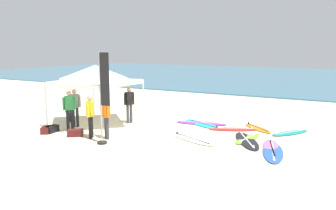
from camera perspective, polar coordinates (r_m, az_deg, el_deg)
The scene contains 23 objects.
ground_plane at distance 13.89m, azimuth -4.26°, elevation -4.79°, with size 80.00×80.00×0.00m, color beige.
sea at distance 42.31m, azimuth 18.54°, elevation 4.70°, with size 80.00×36.00×0.10m, color #386B84.
canopy_tent at distance 15.21m, azimuth -12.43°, elevation 5.42°, with size 3.20×3.20×2.75m.
surfboard_white at distance 12.82m, azimuth 4.16°, elevation -5.87°, with size 2.30×1.46×0.19m.
surfboard_teal at distance 14.58m, azimuth 20.34°, elevation -4.53°, with size 1.54×1.90×0.19m.
surfboard_orange at distance 14.98m, azimuth 15.24°, elevation -3.88°, with size 1.65×1.58×0.19m.
surfboard_cyan at distance 15.28m, azimuth 6.01°, elevation -3.32°, with size 2.43×1.71×0.19m.
surfboard_lime at distance 13.24m, azimuth 13.70°, elevation -5.62°, with size 0.81×1.96×0.19m.
surfboard_pink at distance 12.18m, azimuth 17.55°, elevation -7.17°, with size 1.19×2.34×0.19m.
surfboard_blue at distance 11.82m, azimuth 17.69°, elevation -7.70°, with size 1.19×2.55×0.19m.
surfboard_red at distance 14.55m, azimuth 11.09°, elevation -4.12°, with size 2.07×1.35×0.19m.
surfboard_purple at distance 15.48m, azimuth 5.75°, elevation -3.14°, with size 2.46×1.14×0.19m.
surfboard_black at distance 12.91m, azimuth 13.47°, elevation -6.01°, with size 1.79×2.53×0.19m.
person_grey at distance 15.27m, azimuth -15.81°, elevation 0.00°, with size 0.50×0.36×1.71m.
person_green at distance 14.74m, azimuth -16.70°, elevation -0.39°, with size 0.39×0.45×1.71m.
person_black at distance 15.50m, azimuth -6.72°, elevation 0.45°, with size 0.35×0.51×1.71m.
person_yellow at distance 13.16m, azimuth -13.29°, elevation -1.43°, with size 0.35×0.51×1.71m.
person_orange at distance 12.93m, azimuth -10.63°, elevation -1.54°, with size 0.47×0.38×1.71m.
person_blue at distance 16.39m, azimuth -16.71°, elevation -0.57°, with size 0.55×0.26×1.20m.
banner_flag at distance 12.12m, azimuth -11.16°, elevation 0.50°, with size 0.60×0.36×3.40m.
gear_bag_near_tent at distance 13.77m, azimuth -15.74°, elevation -4.66°, with size 0.60×0.32×0.28m, color #4C1919.
gear_bag_by_pole at distance 14.68m, azimuth -20.34°, elevation -4.02°, with size 0.60×0.32×0.28m, color #4C1919.
gear_bag_on_sand at distance 14.70m, azimuth -19.49°, elevation -3.95°, with size 0.60×0.32×0.28m, color black.
Camera 1 is at (7.30, -11.28, 3.52)m, focal length 35.24 mm.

